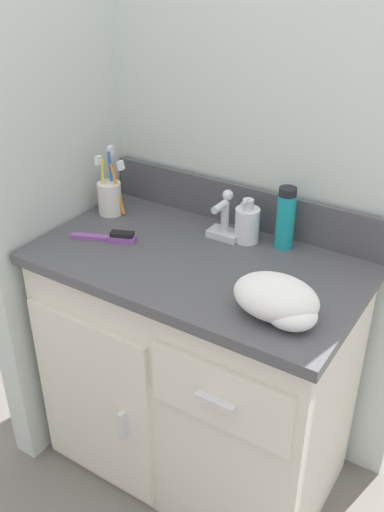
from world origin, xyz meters
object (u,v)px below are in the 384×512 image
soap_dispenser (247,224)px  hairbrush (113,237)px  hand_towel (279,301)px  shaving_cream_can (285,218)px  toothbrush_cup (110,196)px

soap_dispenser → hairbrush: bearing=-147.4°
soap_dispenser → hand_towel: 0.36m
shaving_cream_can → soap_dispenser: bearing=-166.9°
shaving_cream_can → hairbrush: 0.47m
toothbrush_cup → soap_dispenser: 0.43m
shaving_cream_can → hand_towel: bearing=-67.3°
soap_dispenser → hairbrush: size_ratio=0.71×
shaving_cream_can → hand_towel: shaving_cream_can is taller
toothbrush_cup → hand_towel: 0.69m
hairbrush → hand_towel: hand_towel is taller
hand_towel → soap_dispenser: bearing=129.0°
hairbrush → hand_towel: size_ratio=0.90×
toothbrush_cup → soap_dispenser: bearing=8.7°
soap_dispenser → hand_towel: (0.23, -0.28, -0.01)m
soap_dispenser → hairbrush: soap_dispenser is taller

